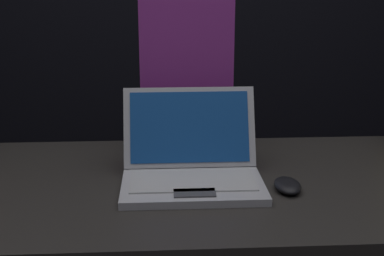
% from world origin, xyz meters
% --- Properties ---
extents(laptop_middle, '(0.37, 0.32, 0.23)m').
position_xyz_m(laptop_middle, '(-0.00, 0.37, 0.94)').
color(laptop_middle, '#B7B7BC').
rests_on(laptop_middle, display_counter).
extents(mouse_middle, '(0.07, 0.11, 0.03)m').
position_xyz_m(mouse_middle, '(0.24, 0.29, 0.90)').
color(mouse_middle, black).
rests_on(mouse_middle, display_counter).
extents(promo_stand_middle, '(0.28, 0.07, 0.50)m').
position_xyz_m(promo_stand_middle, '(-0.00, 0.61, 1.13)').
color(promo_stand_middle, black).
rests_on(promo_stand_middle, display_counter).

